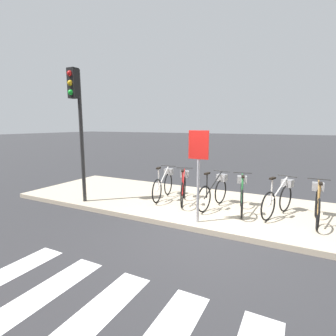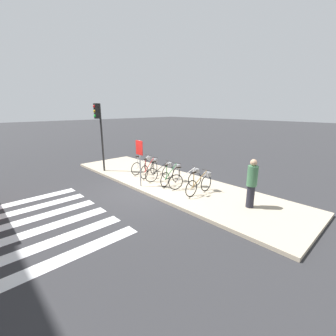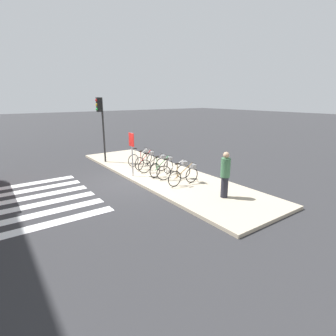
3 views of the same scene
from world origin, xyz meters
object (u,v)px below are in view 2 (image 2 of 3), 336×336
object	(u,v)px
pedestrian	(252,183)
traffic_light	(99,123)
parked_bicycle_1	(150,168)
parked_bicycle_3	(172,174)
sign_post	(140,155)
parked_bicycle_4	(187,178)
parked_bicycle_2	(162,171)
parked_bicycle_0	(144,165)
parked_bicycle_5	(201,183)

from	to	relation	value
pedestrian	traffic_light	xyz separation A→B (m)	(-7.68, -1.50, 1.65)
parked_bicycle_1	parked_bicycle_3	xyz separation A→B (m)	(1.59, -0.03, 0.00)
pedestrian	sign_post	world-z (taller)	sign_post
parked_bicycle_1	sign_post	world-z (taller)	sign_post
parked_bicycle_4	sign_post	size ratio (longest dim) A/B	0.75
parked_bicycle_2	parked_bicycle_4	distance (m)	1.55
parked_bicycle_0	parked_bicycle_2	distance (m)	1.57
parked_bicycle_1	parked_bicycle_4	bearing A→B (deg)	1.15
parked_bicycle_1	traffic_light	world-z (taller)	traffic_light
traffic_light	parked_bicycle_2	bearing A→B (deg)	20.92
pedestrian	sign_post	distance (m)	4.57
parked_bicycle_3	parked_bicycle_4	xyz separation A→B (m)	(0.85, 0.08, 0.00)
traffic_light	parked_bicycle_3	bearing A→B (deg)	17.70
traffic_light	sign_post	world-z (taller)	traffic_light
parked_bicycle_3	pedestrian	xyz separation A→B (m)	(3.62, 0.20, 0.46)
parked_bicycle_3	traffic_light	distance (m)	4.76
parked_bicycle_5	sign_post	bearing A→B (deg)	-151.95
parked_bicycle_4	parked_bicycle_0	bearing A→B (deg)	178.89
parked_bicycle_2	traffic_light	bearing A→B (deg)	-159.08
parked_bicycle_1	parked_bicycle_4	world-z (taller)	same
parked_bicycle_0	parked_bicycle_1	xyz separation A→B (m)	(0.67, -0.11, 0.00)
parked_bicycle_0	parked_bicycle_3	size ratio (longest dim) A/B	1.01
sign_post	pedestrian	bearing A→B (deg)	18.62
pedestrian	parked_bicycle_2	bearing A→B (deg)	-177.20
pedestrian	traffic_light	size ratio (longest dim) A/B	0.48
parked_bicycle_0	sign_post	size ratio (longest dim) A/B	0.78
parked_bicycle_3	pedestrian	distance (m)	3.65
parked_bicycle_0	sign_post	distance (m)	2.30
parked_bicycle_0	traffic_light	bearing A→B (deg)	-141.52
parked_bicycle_1	parked_bicycle_5	world-z (taller)	same
parked_bicycle_0	traffic_light	distance (m)	3.13
parked_bicycle_1	sign_post	bearing A→B (deg)	-54.81
parked_bicycle_5	traffic_light	world-z (taller)	traffic_light
parked_bicycle_4	pedestrian	distance (m)	2.81
parked_bicycle_0	traffic_light	xyz separation A→B (m)	(-1.81, -1.44, 2.11)
parked_bicycle_0	traffic_light	world-z (taller)	traffic_light
parked_bicycle_3	sign_post	xyz separation A→B (m)	(-0.69, -1.25, 0.94)
parked_bicycle_4	parked_bicycle_5	world-z (taller)	same
parked_bicycle_3	parked_bicycle_5	bearing A→B (deg)	-0.40
parked_bicycle_0	parked_bicycle_5	world-z (taller)	same
parked_bicycle_0	parked_bicycle_4	world-z (taller)	same
parked_bicycle_5	traffic_light	xyz separation A→B (m)	(-5.70, -1.29, 2.11)
pedestrian	parked_bicycle_0	bearing A→B (deg)	-179.38
parked_bicycle_3	parked_bicycle_5	distance (m)	1.63
parked_bicycle_4	sign_post	world-z (taller)	sign_post
parked_bicycle_5	parked_bicycle_0	bearing A→B (deg)	177.77
parked_bicycle_2	sign_post	bearing A→B (deg)	-89.76
parked_bicycle_3	parked_bicycle_4	bearing A→B (deg)	5.34
parked_bicycle_4	traffic_light	xyz separation A→B (m)	(-4.92, -1.38, 2.11)
parked_bicycle_5	sign_post	distance (m)	2.79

